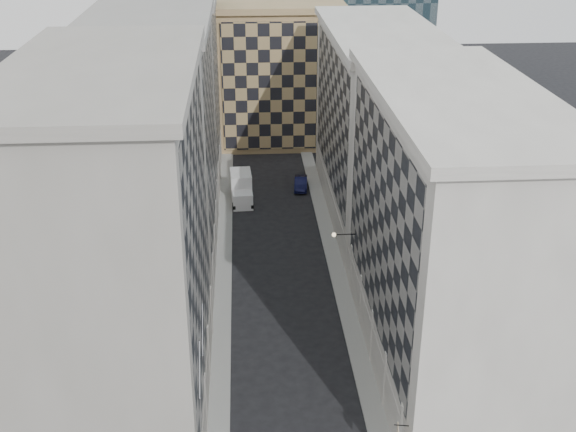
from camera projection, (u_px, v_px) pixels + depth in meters
name	position (u px, v px, depth m)	size (l,w,h in m)	color
sidewalk_west	(224.00, 268.00, 67.22)	(1.50, 100.00, 0.15)	gray
sidewalk_east	(335.00, 264.00, 67.85)	(1.50, 100.00, 0.15)	gray
bldg_left_a	(121.00, 253.00, 44.75)	(10.80, 22.80, 23.70)	gray
bldg_left_b	(157.00, 144.00, 64.87)	(10.80, 22.80, 22.70)	gray
bldg_left_c	(176.00, 87.00, 85.00)	(10.80, 22.80, 21.70)	gray
bldg_right_a	(446.00, 236.00, 50.29)	(10.80, 26.80, 20.70)	#BBB5AC
bldg_right_b	(378.00, 125.00, 74.93)	(10.80, 28.80, 19.70)	#BBB5AC
tan_block	(279.00, 71.00, 98.02)	(16.80, 14.80, 18.80)	#9E8654
flagpoles_left	(201.00, 349.00, 42.13)	(0.10, 6.33, 2.33)	gray
bracket_lamp	(336.00, 235.00, 59.79)	(1.98, 0.36, 0.36)	black
box_truck	(241.00, 189.00, 81.18)	(2.60, 5.78, 3.11)	white
dark_car	(301.00, 183.00, 84.51)	(1.45, 4.16, 1.37)	black
shop_sign	(398.00, 431.00, 41.83)	(0.86, 0.75, 0.84)	black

